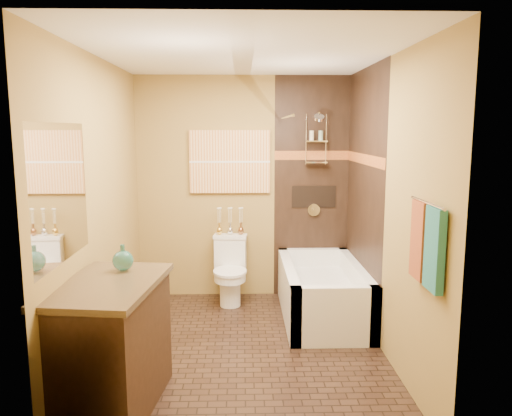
{
  "coord_description": "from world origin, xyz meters",
  "views": [
    {
      "loc": [
        -0.02,
        -4.12,
        1.91
      ],
      "look_at": [
        0.11,
        0.4,
        1.19
      ],
      "focal_mm": 35.0,
      "sensor_mm": 36.0,
      "label": 1
    }
  ],
  "objects_px": {
    "bathtub": "(322,296)",
    "vanity": "(110,346)",
    "sunset_painting": "(230,162)",
    "toilet": "(230,270)"
  },
  "relations": [
    {
      "from": "sunset_painting",
      "to": "toilet",
      "type": "height_order",
      "value": "sunset_painting"
    },
    {
      "from": "vanity",
      "to": "sunset_painting",
      "type": "bearing_deg",
      "value": 79.14
    },
    {
      "from": "sunset_painting",
      "to": "bathtub",
      "type": "distance_m",
      "value": 1.79
    },
    {
      "from": "bathtub",
      "to": "vanity",
      "type": "bearing_deg",
      "value": -136.43
    },
    {
      "from": "sunset_painting",
      "to": "bathtub",
      "type": "bearing_deg",
      "value": -37.28
    },
    {
      "from": "sunset_painting",
      "to": "toilet",
      "type": "bearing_deg",
      "value": -90.0
    },
    {
      "from": "sunset_painting",
      "to": "bathtub",
      "type": "height_order",
      "value": "sunset_painting"
    },
    {
      "from": "sunset_painting",
      "to": "bathtub",
      "type": "xyz_separation_m",
      "value": [
        0.95,
        -0.73,
        -1.33
      ]
    },
    {
      "from": "bathtub",
      "to": "vanity",
      "type": "relative_size",
      "value": 1.38
    },
    {
      "from": "sunset_painting",
      "to": "vanity",
      "type": "height_order",
      "value": "sunset_painting"
    }
  ]
}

